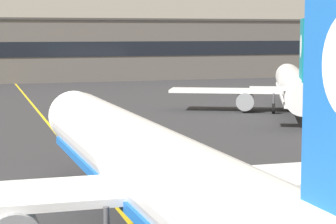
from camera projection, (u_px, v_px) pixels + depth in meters
The scene contains 5 objects.
taxiway_centreline at pixel (85, 168), 48.51m from camera, with size 0.30×180.00×0.01m, color yellow.
airliner_foreground at pixel (156, 174), 29.89m from camera, with size 32.13×41.48×11.65m.
airliner_background at pixel (294, 86), 81.60m from camera, with size 28.39×35.50×10.75m.
safety_cone_by_nose_gear at pixel (89, 176), 44.59m from camera, with size 0.44×0.44×0.55m.
terminal_building at pixel (25, 50), 132.57m from camera, with size 158.64×12.40×12.09m.
Camera 1 is at (-10.14, -17.01, 9.48)m, focal length 74.03 mm.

